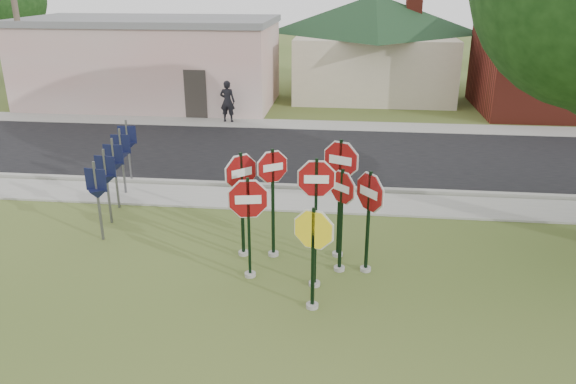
# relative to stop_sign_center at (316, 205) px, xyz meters

# --- Properties ---
(ground) EXTENTS (120.00, 120.00, 0.00)m
(ground) POSITION_rel_stop_sign_center_xyz_m (-0.29, -0.88, -1.81)
(ground) COLOR #40551F
(ground) RESTS_ON ground
(sidewalk_near) EXTENTS (60.00, 1.60, 0.06)m
(sidewalk_near) POSITION_rel_stop_sign_center_xyz_m (-0.29, 4.62, -1.78)
(sidewalk_near) COLOR gray
(sidewalk_near) RESTS_ON ground
(road) EXTENTS (60.00, 7.00, 0.04)m
(road) POSITION_rel_stop_sign_center_xyz_m (-0.29, 9.12, -1.79)
(road) COLOR black
(road) RESTS_ON ground
(sidewalk_far) EXTENTS (60.00, 1.60, 0.06)m
(sidewalk_far) POSITION_rel_stop_sign_center_xyz_m (-0.29, 13.42, -1.78)
(sidewalk_far) COLOR gray
(sidewalk_far) RESTS_ON ground
(curb) EXTENTS (60.00, 0.20, 0.14)m
(curb) POSITION_rel_stop_sign_center_xyz_m (-0.29, 5.62, -1.74)
(curb) COLOR gray
(curb) RESTS_ON ground
(stop_sign_center) EXTENTS (1.04, 0.24, 2.88)m
(stop_sign_center) POSITION_rel_stop_sign_center_xyz_m (0.00, 0.00, 0.00)
(stop_sign_center) COLOR gray
(stop_sign_center) RESTS_ON ground
(stop_sign_yellow) EXTENTS (1.05, 0.32, 2.21)m
(stop_sign_yellow) POSITION_rel_stop_sign_center_xyz_m (0.01, -0.84, -0.49)
(stop_sign_yellow) COLOR gray
(stop_sign_yellow) RESTS_ON ground
(stop_sign_left) EXTENTS (1.15, 0.24, 2.36)m
(stop_sign_left) POSITION_rel_stop_sign_center_xyz_m (-1.40, 0.24, -0.36)
(stop_sign_left) COLOR gray
(stop_sign_left) RESTS_ON ground
(stop_sign_right) EXTENTS (0.72, 0.70, 2.43)m
(stop_sign_right) POSITION_rel_stop_sign_center_xyz_m (0.50, 0.71, -0.33)
(stop_sign_right) COLOR gray
(stop_sign_right) RESTS_ON ground
(stop_sign_back_right) EXTENTS (1.05, 0.48, 2.89)m
(stop_sign_back_right) POSITION_rel_stop_sign_center_xyz_m (0.44, 1.40, 0.03)
(stop_sign_back_right) COLOR gray
(stop_sign_back_right) RESTS_ON ground
(stop_sign_back_left) EXTENTS (0.86, 0.57, 2.65)m
(stop_sign_back_left) POSITION_rel_stop_sign_center_xyz_m (-1.03, 1.25, -0.17)
(stop_sign_back_left) COLOR gray
(stop_sign_back_left) RESTS_ON ground
(stop_sign_far_right) EXTENTS (0.74, 0.92, 2.42)m
(stop_sign_far_right) POSITION_rel_stop_sign_center_xyz_m (1.07, 0.75, -0.32)
(stop_sign_far_right) COLOR gray
(stop_sign_far_right) RESTS_ON ground
(stop_sign_far_left) EXTENTS (0.82, 0.80, 2.58)m
(stop_sign_far_left) POSITION_rel_stop_sign_center_xyz_m (-1.72, 1.21, -0.20)
(stop_sign_far_left) COLOR gray
(stop_sign_far_left) RESTS_ON ground
(route_sign_row) EXTENTS (1.43, 4.63, 2.00)m
(route_sign_row) POSITION_rel_stop_sign_center_xyz_m (-5.69, 3.62, -0.59)
(route_sign_row) COLOR #59595E
(route_sign_row) RESTS_ON ground
(building_stucco) EXTENTS (12.20, 6.20, 4.20)m
(building_stucco) POSITION_rel_stop_sign_center_xyz_m (-9.29, 17.11, 0.34)
(building_stucco) COLOR beige
(building_stucco) RESTS_ON ground
(building_house) EXTENTS (11.60, 11.60, 6.20)m
(building_house) POSITION_rel_stop_sign_center_xyz_m (1.72, 21.12, 1.84)
(building_house) COLOR beige
(building_house) RESTS_ON ground
(utility_pole_near) EXTENTS (2.20, 0.26, 9.50)m
(utility_pole_near) POSITION_rel_stop_sign_center_xyz_m (-14.29, 14.32, 3.16)
(utility_pole_near) COLOR #473D2F
(utility_pole_near) RESTS_ON ground
(pedestrian) EXTENTS (0.68, 0.47, 1.80)m
(pedestrian) POSITION_rel_stop_sign_center_xyz_m (-4.72, 13.55, -0.85)
(pedestrian) COLOR black
(pedestrian) RESTS_ON sidewalk_far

